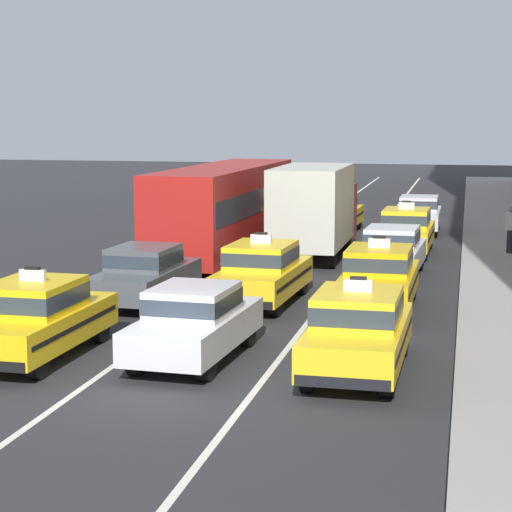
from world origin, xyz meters
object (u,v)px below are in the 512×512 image
taxi_right_nearest (358,330)px  taxi_right_fourth (406,230)px  taxi_right_second (379,277)px  box_truck_center_third (316,207)px  sedan_right_third (392,250)px  sedan_right_fifth (419,213)px  bus_left_third (224,206)px  taxi_center_second (262,272)px  taxi_center_fourth (335,213)px  sedan_left_second (145,273)px  pedestrian_mid_block (510,229)px  sedan_center_nearest (194,321)px  taxi_left_nearest (36,317)px

taxi_right_nearest → taxi_right_fourth: 16.40m
taxi_right_second → box_truck_center_third: bearing=109.3°
sedan_right_third → sedan_right_fifth: same height
taxi_right_second → taxi_right_nearest: bearing=-88.5°
bus_left_third → sedan_right_fifth: size_ratio=2.62×
sedan_right_third → taxi_center_second: bearing=-121.3°
taxi_center_fourth → taxi_right_nearest: 22.22m
sedan_left_second → sedan_right_fifth: size_ratio=1.02×
sedan_left_second → pedestrian_mid_block: (9.92, 10.83, 0.14)m
box_truck_center_third → sedan_right_fifth: (3.25, 7.82, -0.93)m
box_truck_center_third → taxi_right_nearest: bearing=-77.8°
bus_left_third → box_truck_center_third: box_truck_center_third is taller
sedan_right_fifth → pedestrian_mid_block: 7.26m
sedan_center_nearest → taxi_right_second: size_ratio=0.96×
taxi_center_second → pedestrian_mid_block: size_ratio=2.79×
box_truck_center_third → taxi_right_second: box_truck_center_third is taller
taxi_right_nearest → taxi_right_fourth: bearing=90.4°
taxi_left_nearest → sedan_right_fifth: taxi_left_nearest is taller
bus_left_third → taxi_center_fourth: bus_left_third is taller
sedan_left_second → sedan_right_fifth: same height
bus_left_third → taxi_right_nearest: bearing=-66.0°
box_truck_center_third → taxi_left_nearest: bearing=-102.8°
sedan_center_nearest → taxi_center_fourth: bearing=90.1°
taxi_center_fourth → taxi_right_nearest: size_ratio=1.01×
taxi_center_second → taxi_right_fourth: same height
taxi_center_second → sedan_right_fifth: size_ratio=1.08×
box_truck_center_third → sedan_right_fifth: size_ratio=1.62×
sedan_right_third → sedan_right_fifth: 11.41m
bus_left_third → sedan_right_third: size_ratio=2.58×
taxi_right_second → pedestrian_mid_block: (3.71, 10.24, 0.11)m
sedan_right_third → sedan_left_second: bearing=-136.8°
taxi_right_nearest → taxi_right_second: size_ratio=1.00×
sedan_left_second → taxi_right_fourth: taxi_right_fourth is taller
taxi_right_nearest → pedestrian_mid_block: bearing=77.8°
taxi_center_second → taxi_right_fourth: bearing=72.4°
sedan_left_second → taxi_center_second: taxi_center_second is taller
taxi_left_nearest → taxi_right_nearest: size_ratio=1.00×
taxi_left_nearest → taxi_center_fourth: size_ratio=0.99×
sedan_right_third → pedestrian_mid_block: bearing=53.3°
bus_left_third → sedan_center_nearest: bus_left_third is taller
sedan_left_second → taxi_right_second: (6.21, 0.59, 0.03)m
taxi_right_fourth → sedan_right_fifth: 6.40m
taxi_right_nearest → sedan_right_third: 11.39m
taxi_center_second → taxi_right_nearest: same height
sedan_left_second → taxi_right_fourth: size_ratio=0.95×
taxi_center_second → pedestrian_mid_block: taxi_center_second is taller
sedan_left_second → taxi_right_nearest: (6.37, -5.62, 0.03)m
sedan_right_third → taxi_right_fourth: size_ratio=0.95×
sedan_right_fifth → pedestrian_mid_block: (3.54, -6.34, 0.14)m
bus_left_third → box_truck_center_third: 3.26m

